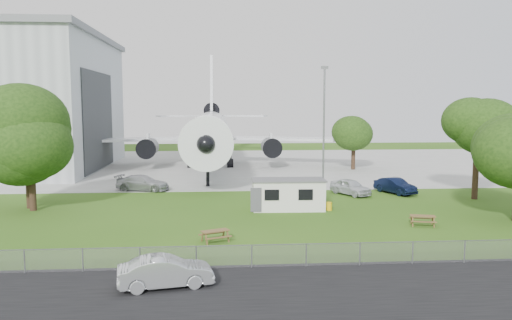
{
  "coord_description": "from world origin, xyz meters",
  "views": [
    {
      "loc": [
        -0.71,
        -35.83,
        8.83
      ],
      "look_at": [
        2.53,
        8.0,
        4.0
      ],
      "focal_mm": 35.0,
      "sensor_mm": 36.0,
      "label": 1
    }
  ],
  "objects": [
    {
      "name": "airliner",
      "position": [
        -2.0,
        35.86,
        5.27
      ],
      "size": [
        46.36,
        47.73,
        17.69
      ],
      "color": "white",
      "rests_on": "ground"
    },
    {
      "name": "picnic_east",
      "position": [
        14.2,
        -0.81,
        0.0
      ],
      "size": [
        2.12,
        1.9,
        0.76
      ],
      "primitive_type": null,
      "rotation": [
        0.0,
        0.0,
        -0.25
      ],
      "color": "olive",
      "rests_on": "ground"
    },
    {
      "name": "asphalt_strip",
      "position": [
        0.0,
        -13.0,
        0.01
      ],
      "size": [
        120.0,
        8.0,
        0.02
      ],
      "primitive_type": "cube",
      "color": "black",
      "rests_on": "ground"
    },
    {
      "name": "tree_east_back",
      "position": [
        23.37,
        9.05,
        6.93
      ],
      "size": [
        6.81,
        6.81,
        10.36
      ],
      "color": "#382619",
      "rests_on": "ground"
    },
    {
      "name": "car_ne_hatch",
      "position": [
        12.2,
        12.05,
        0.78
      ],
      "size": [
        3.81,
        4.92,
        1.57
      ],
      "primitive_type": "imported",
      "rotation": [
        0.0,
        0.0,
        0.5
      ],
      "color": "silver",
      "rests_on": "ground"
    },
    {
      "name": "fence",
      "position": [
        0.0,
        -9.5,
        0.0
      ],
      "size": [
        58.0,
        0.04,
        1.3
      ],
      "primitive_type": "cube",
      "color": "gray",
      "rests_on": "ground"
    },
    {
      "name": "car_apron_van",
      "position": [
        -8.68,
        16.07,
        0.8
      ],
      "size": [
        5.89,
        3.48,
        1.6
      ],
      "primitive_type": "imported",
      "rotation": [
        0.0,
        0.0,
        1.33
      ],
      "color": "#A7A8AE",
      "rests_on": "ground"
    },
    {
      "name": "tree_far_apron",
      "position": [
        17.69,
        31.27,
        4.72
      ],
      "size": [
        5.43,
        5.43,
        7.45
      ],
      "color": "#382619",
      "rests_on": "ground"
    },
    {
      "name": "picnic_west",
      "position": [
        -1.03,
        -4.08,
        0.0
      ],
      "size": [
        2.25,
        2.09,
        0.76
      ],
      "primitive_type": null,
      "rotation": [
        0.0,
        0.0,
        0.41
      ],
      "color": "olive",
      "rests_on": "ground"
    },
    {
      "name": "lamp_mast",
      "position": [
        8.2,
        6.2,
        6.0
      ],
      "size": [
        0.16,
        0.16,
        12.0
      ],
      "primitive_type": "cylinder",
      "color": "slate",
      "rests_on": "ground"
    },
    {
      "name": "tree_west_big",
      "position": [
        -17.07,
        7.84,
        6.93
      ],
      "size": [
        7.89,
        7.89,
        10.88
      ],
      "color": "#382619",
      "rests_on": "ground"
    },
    {
      "name": "tree_west_small",
      "position": [
        -16.41,
        6.76,
        5.34
      ],
      "size": [
        7.3,
        7.3,
        9.0
      ],
      "color": "#382619",
      "rests_on": "ground"
    },
    {
      "name": "car_ne_sedan",
      "position": [
        16.87,
        12.42,
        0.77
      ],
      "size": [
        3.39,
        4.94,
        1.54
      ],
      "primitive_type": "imported",
      "rotation": [
        0.0,
        0.0,
        0.42
      ],
      "color": "black",
      "rests_on": "ground"
    },
    {
      "name": "ground",
      "position": [
        0.0,
        0.0,
        0.0
      ],
      "size": [
        160.0,
        160.0,
        0.0
      ],
      "primitive_type": "plane",
      "color": "#446E1E"
    },
    {
      "name": "car_centre_sedan",
      "position": [
        -3.36,
        -12.08,
        0.76
      ],
      "size": [
        4.81,
        2.44,
        1.51
      ],
      "primitive_type": "imported",
      "rotation": [
        0.0,
        0.0,
        1.76
      ],
      "color": "#B7BABF",
      "rests_on": "ground"
    },
    {
      "name": "site_cabin",
      "position": [
        5.11,
        5.58,
        1.31
      ],
      "size": [
        6.78,
        2.86,
        2.62
      ],
      "color": "silver",
      "rests_on": "ground"
    },
    {
      "name": "concrete_apron",
      "position": [
        0.0,
        38.0,
        0.01
      ],
      "size": [
        120.0,
        46.0,
        0.03
      ],
      "primitive_type": "cube",
      "color": "#B7B7B2",
      "rests_on": "ground"
    }
  ]
}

